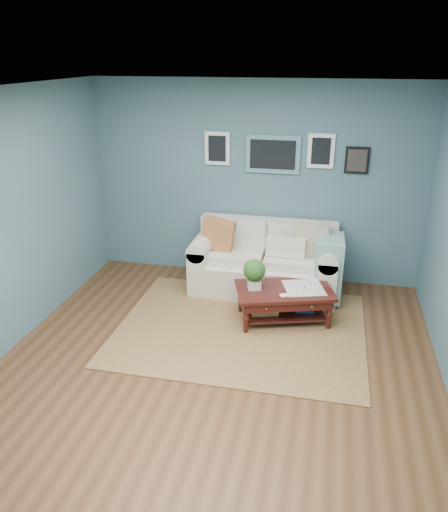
# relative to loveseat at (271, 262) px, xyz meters

# --- Properties ---
(room_shell) EXTENTS (5.00, 5.02, 2.70)m
(room_shell) POSITION_rel_loveseat_xyz_m (-0.31, -1.97, 0.95)
(room_shell) COLOR brown
(room_shell) RESTS_ON ground
(area_rug) EXTENTS (2.83, 2.27, 0.01)m
(area_rug) POSITION_rel_loveseat_xyz_m (-0.20, -1.11, -0.40)
(area_rug) COLOR brown
(area_rug) RESTS_ON ground
(loveseat) EXTENTS (1.96, 0.89, 1.01)m
(loveseat) POSITION_rel_loveseat_xyz_m (0.00, 0.00, 0.00)
(loveseat) COLOR beige
(loveseat) RESTS_ON ground
(coffee_table) EXTENTS (1.26, 0.96, 0.78)m
(coffee_table) POSITION_rel_loveseat_xyz_m (0.20, -0.82, -0.06)
(coffee_table) COLOR black
(coffee_table) RESTS_ON ground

